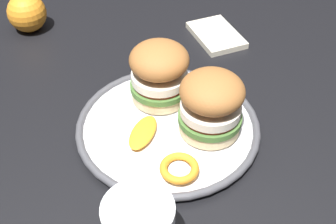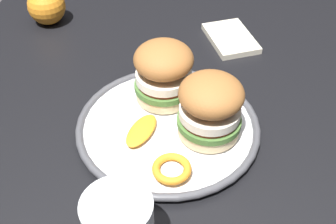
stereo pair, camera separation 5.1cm
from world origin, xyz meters
name	(u,v)px [view 2 (the right image)]	position (x,y,z in m)	size (l,w,h in m)	color
dining_table	(160,182)	(0.00, 0.00, 0.64)	(1.17, 0.82, 0.76)	black
dinner_plate	(168,126)	(-0.01, 0.01, 0.77)	(0.29, 0.29, 0.02)	white
sandwich_half_left	(164,72)	(-0.08, 0.00, 0.83)	(0.13, 0.13, 0.10)	beige
sandwich_half_right	(210,107)	(0.00, 0.08, 0.83)	(0.13, 0.13, 0.10)	beige
orange_peel_curled	(172,169)	(0.08, 0.03, 0.78)	(0.08, 0.08, 0.01)	orange
orange_peel_strip_long	(141,130)	(0.01, -0.02, 0.78)	(0.08, 0.06, 0.01)	orange
whole_orange	(46,6)	(-0.31, -0.27, 0.80)	(0.08, 0.08, 0.08)	orange
folded_napkin	(231,38)	(-0.28, 0.11, 0.76)	(0.12, 0.08, 0.01)	beige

